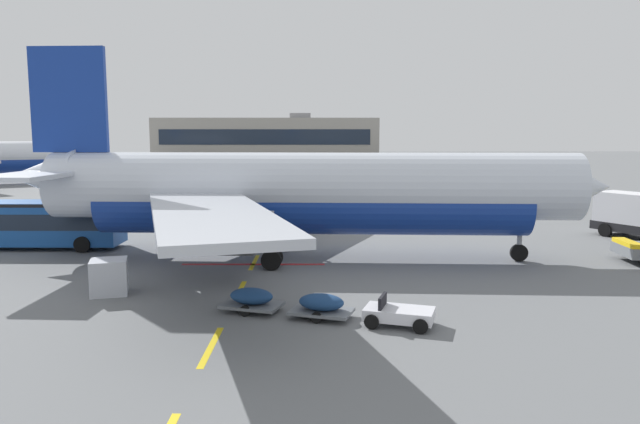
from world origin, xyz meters
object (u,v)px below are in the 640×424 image
object	(u,v)px
airliner_foreground	(299,192)
uld_cargo_container	(106,277)
baggage_train	(320,305)
apron_shuttle_bus	(23,221)

from	to	relation	value
airliner_foreground	uld_cargo_container	size ratio (longest dim) A/B	17.74
baggage_train	uld_cargo_container	size ratio (longest dim) A/B	4.41
airliner_foreground	apron_shuttle_bus	size ratio (longest dim) A/B	2.89
baggage_train	uld_cargo_container	world-z (taller)	uld_cargo_container
apron_shuttle_bus	uld_cargo_container	bearing A→B (deg)	-50.39
apron_shuttle_bus	baggage_train	bearing A→B (deg)	-37.88
baggage_train	apron_shuttle_bus	bearing A→B (deg)	142.12
apron_shuttle_bus	baggage_train	xyz separation A→B (m)	(18.80, -14.62, -1.23)
airliner_foreground	apron_shuttle_bus	xyz separation A→B (m)	(-17.65, 3.33, -2.20)
apron_shuttle_bus	baggage_train	world-z (taller)	apron_shuttle_bus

